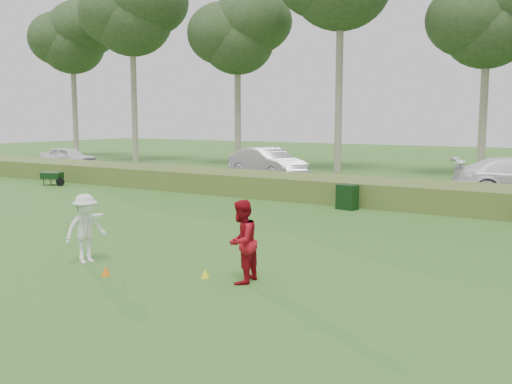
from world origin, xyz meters
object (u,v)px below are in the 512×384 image
Objects in this scene: cone_orange at (106,271)px; cone_yellow at (205,273)px; car_left at (68,157)px; player_red at (241,242)px; utility_cabinet at (347,197)px; car_mid at (268,163)px; player_white at (86,229)px.

cone_orange is 1.06× the size of cone_yellow.
car_left is (-21.99, 17.41, 0.62)m from cone_orange.
player_red reaches higher than utility_cabinet.
car_mid is (-9.51, 16.93, 0.05)m from player_red.
cone_orange is 19.29m from car_mid.
player_white reaches higher than utility_cabinet.
cone_orange is 2.13m from cone_yellow.
car_left is 0.77× the size of car_mid.
utility_cabinet is (0.84, 10.91, 0.35)m from cone_orange.
car_left is at bearing 145.47° from cone_yellow.
cone_orange is at bearing -137.35° from car_mid.
car_left is (-23.89, 16.44, 0.62)m from cone_yellow.
cone_orange is at bearing -84.44° from utility_cabinet.
player_white is 1.50m from cone_orange.
car_left is at bearing 114.37° from car_mid.
player_red is 0.43× the size of car_left.
player_red is 29.60m from car_left.
cone_orange is 28.06m from car_left.
utility_cabinet is 0.18× the size of car_mid.
player_red is 3.02m from cone_orange.
player_white is 18.35m from car_mid.
car_left is 15.21m from car_mid.
cone_yellow is at bearing -131.00° from car_mid.
cone_yellow is 19.17m from car_mid.
cone_orange is at bearing -152.83° from cone_yellow.
car_left reaches higher than utility_cabinet.
car_mid is (-7.64, 7.13, 0.44)m from utility_cabinet.
car_left is (-20.79, 16.85, -0.07)m from player_white.
player_white is at bearing -91.21° from utility_cabinet.
cone_yellow is at bearing -134.25° from car_left.
car_mid is at bearing -157.00° from player_red.
car_mid reaches higher than player_white.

